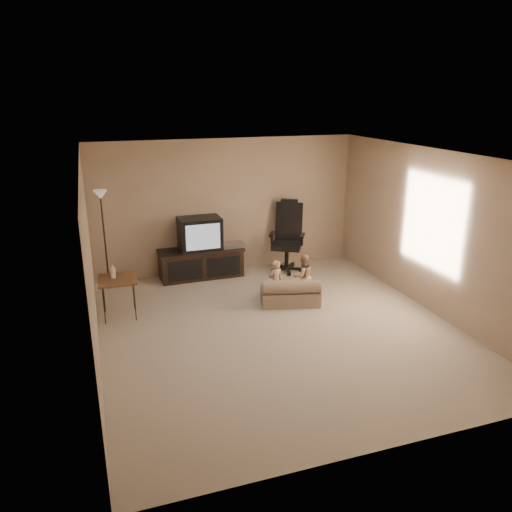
{
  "coord_description": "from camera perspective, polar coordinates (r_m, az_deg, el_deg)",
  "views": [
    {
      "loc": [
        -2.41,
        -6.14,
        3.29
      ],
      "look_at": [
        -0.14,
        0.6,
        0.95
      ],
      "focal_mm": 35.0,
      "sensor_mm": 36.0,
      "label": 1
    }
  ],
  "objects": [
    {
      "name": "room_shell",
      "position": [
        6.83,
        2.72,
        3.18
      ],
      "size": [
        5.5,
        5.5,
        5.5
      ],
      "color": "silver",
      "rests_on": "floor"
    },
    {
      "name": "floor",
      "position": [
        7.37,
        2.54,
        -8.3
      ],
      "size": [
        5.5,
        5.5,
        0.0
      ],
      "primitive_type": "plane",
      "color": "#B1A08C",
      "rests_on": "ground"
    },
    {
      "name": "office_chair",
      "position": [
        9.59,
        3.61,
        1.21
      ],
      "size": [
        0.85,
        0.86,
        1.35
      ],
      "rotation": [
        0.0,
        0.0,
        -0.52
      ],
      "color": "black",
      "rests_on": "floor"
    },
    {
      "name": "child_sofa",
      "position": [
        8.11,
        3.97,
        -4.29
      ],
      "size": [
        1.04,
        0.75,
        0.46
      ],
      "rotation": [
        0.0,
        0.0,
        -0.26
      ],
      "color": "#9D836A",
      "rests_on": "floor"
    },
    {
      "name": "tv_stand",
      "position": [
        9.26,
        -6.31,
        0.41
      ],
      "size": [
        1.59,
        0.6,
        1.13
      ],
      "rotation": [
        0.0,
        0.0,
        0.01
      ],
      "color": "black",
      "rests_on": "floor"
    },
    {
      "name": "side_table",
      "position": [
        7.81,
        -15.6,
        -2.62
      ],
      "size": [
        0.58,
        0.58,
        0.84
      ],
      "rotation": [
        0.0,
        0.0,
        -0.04
      ],
      "color": "brown",
      "rests_on": "floor"
    },
    {
      "name": "toddler_left",
      "position": [
        8.12,
        2.24,
        -2.93
      ],
      "size": [
        0.3,
        0.24,
        0.72
      ],
      "primitive_type": "imported",
      "rotation": [
        0.0,
        0.0,
        3.35
      ],
      "color": "tan",
      "rests_on": "floor"
    },
    {
      "name": "floor_lamp",
      "position": [
        8.92,
        -17.14,
        4.25
      ],
      "size": [
        0.27,
        0.27,
        1.72
      ],
      "color": "#2F2215",
      "rests_on": "floor"
    },
    {
      "name": "toddler_right",
      "position": [
        8.34,
        5.39,
        -2.29
      ],
      "size": [
        0.38,
        0.22,
        0.75
      ],
      "primitive_type": "imported",
      "rotation": [
        0.0,
        0.0,
        3.2
      ],
      "color": "tan",
      "rests_on": "floor"
    }
  ]
}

